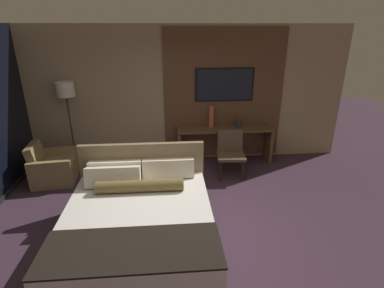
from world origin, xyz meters
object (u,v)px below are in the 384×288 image
desk (224,138)px  bed (139,224)px  desk_chair (230,150)px  floor_lamp (66,96)px  tv (225,85)px  vase_short (239,123)px  vase_tall (211,116)px  armchair_by_window (53,168)px

desk → bed: bearing=-121.7°
desk_chair → floor_lamp: (-3.13, 0.64, 0.96)m
tv → vase_short: (0.30, -0.15, -0.79)m
desk → vase_tall: size_ratio=4.32×
bed → vase_short: (1.90, 2.63, 0.50)m
tv → floor_lamp: 3.13m
desk_chair → vase_short: vase_short is taller
desk → armchair_by_window: size_ratio=2.34×
desk_chair → desk: bearing=95.2°
armchair_by_window → desk_chair: bearing=-96.8°
desk → tv: (-0.00, 0.19, 1.11)m
armchair_by_window → desk: bearing=-86.2°
tv → armchair_by_window: bearing=-166.7°
bed → desk_chair: bed is taller
desk_chair → armchair_by_window: desk_chair is taller
vase_tall → bed: bearing=-116.6°
tv → desk_chair: size_ratio=1.36×
tv → desk_chair: (0.01, -0.82, -1.10)m
tv → floor_lamp: size_ratio=0.68×
bed → floor_lamp: bearing=120.4°
armchair_by_window → floor_lamp: size_ratio=0.48×
vase_tall → vase_short: (0.58, -0.02, -0.16)m
desk → tv: tv is taller
desk_chair → tv: bearing=95.1°
desk → floor_lamp: bearing=179.9°
desk_chair → vase_tall: size_ratio=1.93×
desk → vase_tall: 0.55m
vase_tall → armchair_by_window: bearing=-167.7°
vase_short → desk_chair: bearing=-113.9°
floor_lamp → vase_tall: bearing=1.1°
bed → tv: tv is taller
desk_chair → vase_short: size_ratio=6.01×
floor_lamp → vase_tall: floor_lamp is taller
bed → armchair_by_window: (-1.77, 1.98, -0.09)m
bed → desk_chair: bearing=50.6°
bed → desk: 3.05m
bed → vase_tall: vase_tall is taller
tv → desk: bearing=-90.0°
floor_lamp → vase_short: (3.42, 0.03, -0.64)m
desk → vase_short: size_ratio=13.47×
floor_lamp → armchair_by_window: bearing=-111.8°
tv → floor_lamp: bearing=-176.7°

